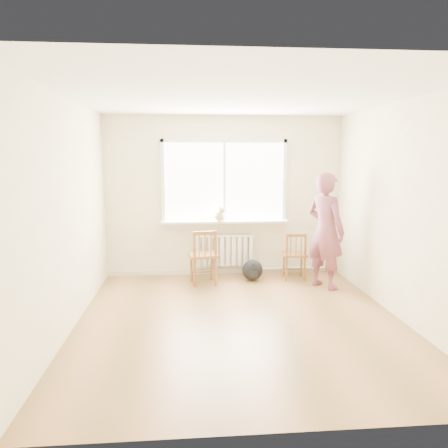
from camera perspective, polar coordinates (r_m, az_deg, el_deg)
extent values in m
plane|color=#9D6A40|center=(5.55, 2.09, -12.49)|extent=(4.50, 4.50, 0.00)
plane|color=white|center=(5.22, 2.26, 16.34)|extent=(4.50, 4.50, 0.00)
cube|color=beige|center=(7.44, 0.02, 3.63)|extent=(4.00, 0.01, 2.70)
cube|color=white|center=(7.40, 0.03, 5.55)|extent=(2.00, 0.02, 1.30)
cube|color=white|center=(7.38, 0.05, 10.82)|extent=(2.12, 0.05, 0.06)
cube|color=white|center=(7.37, -8.00, 5.45)|extent=(0.06, 0.05, 1.42)
cube|color=white|center=(7.55, 7.90, 5.52)|extent=(0.06, 0.05, 1.42)
cube|color=white|center=(7.38, 0.05, 5.54)|extent=(0.04, 0.05, 1.30)
cube|color=white|center=(7.38, 0.09, 0.31)|extent=(2.15, 0.22, 0.04)
cube|color=white|center=(7.53, 0.05, -3.43)|extent=(1.00, 0.02, 0.55)
cube|color=white|center=(7.48, 0.09, -3.51)|extent=(1.00, 0.10, 0.51)
cube|color=white|center=(7.43, 0.09, -1.55)|extent=(1.00, 0.12, 0.03)
cylinder|color=silver|center=(7.81, 9.28, -5.71)|extent=(1.40, 0.04, 0.04)
cube|color=beige|center=(7.65, 0.03, -6.19)|extent=(4.00, 0.03, 0.08)
cube|color=brown|center=(6.97, -2.74, -4.07)|extent=(0.49, 0.47, 0.04)
cylinder|color=brown|center=(7.21, -1.66, -5.54)|extent=(0.04, 0.04, 0.47)
cylinder|color=brown|center=(7.16, -4.28, -5.67)|extent=(0.04, 0.04, 0.47)
cylinder|color=brown|center=(6.90, -1.10, -6.20)|extent=(0.04, 0.04, 0.47)
cylinder|color=brown|center=(6.84, -3.85, -6.35)|extent=(0.04, 0.04, 0.47)
cylinder|color=brown|center=(6.85, -1.11, -4.52)|extent=(0.04, 0.04, 0.88)
cylinder|color=brown|center=(6.79, -3.86, -4.65)|extent=(0.04, 0.04, 0.88)
cube|color=brown|center=(6.73, -2.50, -1.19)|extent=(0.36, 0.09, 0.06)
cylinder|color=brown|center=(6.78, -1.72, -2.71)|extent=(0.02, 0.02, 0.35)
cylinder|color=brown|center=(6.77, -2.49, -2.75)|extent=(0.02, 0.02, 0.35)
cylinder|color=brown|center=(6.75, -3.27, -2.78)|extent=(0.02, 0.02, 0.35)
cube|color=brown|center=(7.33, 9.17, -3.91)|extent=(0.42, 0.40, 0.04)
cylinder|color=brown|center=(7.55, 10.07, -5.21)|extent=(0.03, 0.03, 0.42)
cylinder|color=brown|center=(7.50, 7.82, -5.25)|extent=(0.03, 0.03, 0.42)
cylinder|color=brown|center=(7.26, 10.49, -5.77)|extent=(0.03, 0.03, 0.42)
cylinder|color=brown|center=(7.21, 8.14, -5.81)|extent=(0.03, 0.03, 0.42)
cylinder|color=brown|center=(7.22, 10.53, -4.34)|extent=(0.04, 0.04, 0.79)
cylinder|color=brown|center=(7.17, 8.18, -4.37)|extent=(0.04, 0.04, 0.79)
cube|color=brown|center=(7.12, 9.43, -1.46)|extent=(0.32, 0.06, 0.05)
cylinder|color=brown|center=(7.17, 10.06, -2.78)|extent=(0.02, 0.02, 0.32)
cylinder|color=brown|center=(7.15, 9.40, -2.79)|extent=(0.02, 0.02, 0.32)
cylinder|color=brown|center=(7.14, 8.73, -2.79)|extent=(0.02, 0.02, 0.32)
imported|color=#CA4358|center=(6.86, 13.12, -0.86)|extent=(0.72, 0.78, 1.79)
ellipsoid|color=beige|center=(7.29, -0.63, 1.17)|extent=(0.25, 0.31, 0.20)
sphere|color=beige|center=(7.15, -0.29, 1.85)|extent=(0.11, 0.11, 0.11)
cone|color=beige|center=(7.14, -0.52, 2.29)|extent=(0.04, 0.04, 0.05)
cone|color=beige|center=(7.16, -0.06, 2.30)|extent=(0.04, 0.04, 0.05)
cylinder|color=beige|center=(7.43, -0.98, 0.84)|extent=(0.07, 0.18, 0.02)
cylinder|color=beige|center=(7.19, -0.60, 0.66)|extent=(0.02, 0.02, 0.10)
cylinder|color=beige|center=(7.21, -0.14, 0.68)|extent=(0.02, 0.02, 0.10)
ellipsoid|color=black|center=(7.24, 3.74, -6.01)|extent=(0.37, 0.29, 0.34)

